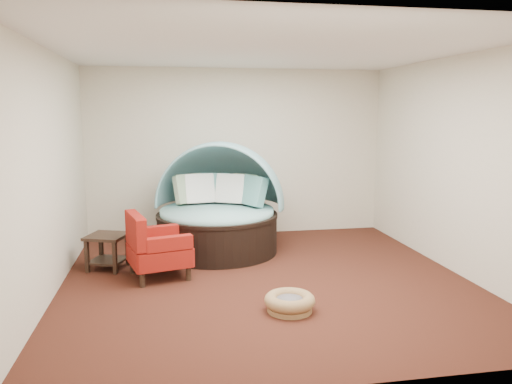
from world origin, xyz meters
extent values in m
plane|color=#462014|center=(0.00, 0.00, 0.00)|extent=(5.00, 5.00, 0.00)
plane|color=beige|center=(0.00, 2.50, 1.40)|extent=(5.00, 0.00, 5.00)
plane|color=beige|center=(0.00, -2.50, 1.40)|extent=(5.00, 0.00, 5.00)
plane|color=beige|center=(-2.50, 0.00, 1.40)|extent=(0.00, 5.00, 5.00)
plane|color=beige|center=(2.50, 0.00, 1.40)|extent=(0.00, 5.00, 5.00)
plane|color=white|center=(0.00, 0.00, 2.80)|extent=(5.00, 5.00, 0.00)
cylinder|color=black|center=(-0.47, 1.40, 0.27)|extent=(2.25, 2.25, 0.54)
cylinder|color=black|center=(-0.47, 1.40, 0.56)|extent=(2.27, 2.27, 0.05)
cylinder|color=#7EB6B6|center=(-0.47, 1.40, 0.60)|extent=(2.12, 2.12, 0.12)
cube|color=#386A48|center=(-0.86, 1.86, 0.90)|extent=(0.52, 0.43, 0.48)
cube|color=white|center=(-0.70, 1.85, 0.90)|extent=(0.49, 0.32, 0.48)
cube|color=#60A7A4|center=(-0.44, 1.90, 0.90)|extent=(0.49, 0.33, 0.48)
cube|color=white|center=(-0.22, 1.76, 0.90)|extent=(0.52, 0.44, 0.48)
cube|color=#386A48|center=(0.00, 1.69, 0.90)|extent=(0.50, 0.50, 0.48)
cube|color=#60A7A4|center=(0.10, 1.47, 0.90)|extent=(0.44, 0.52, 0.48)
cylinder|color=olive|center=(0.05, -1.00, 0.03)|extent=(0.57, 0.57, 0.05)
torus|color=olive|center=(0.05, -1.00, 0.12)|extent=(0.64, 0.64, 0.14)
cylinder|color=slate|center=(0.05, -1.00, 0.10)|extent=(0.38, 0.38, 0.08)
cylinder|color=black|center=(-1.52, 0.03, 0.09)|extent=(0.08, 0.08, 0.17)
cylinder|color=black|center=(-1.66, 0.58, 0.09)|extent=(0.08, 0.08, 0.17)
cylinder|color=black|center=(-0.96, 0.17, 0.09)|extent=(0.08, 0.08, 0.17)
cylinder|color=black|center=(-1.11, 0.73, 0.09)|extent=(0.08, 0.08, 0.17)
cube|color=#8D1701|center=(-1.31, 0.38, 0.30)|extent=(0.88, 0.88, 0.25)
cube|color=#8D1701|center=(-1.59, 0.30, 0.63)|extent=(0.31, 0.73, 0.42)
cube|color=#8D1701|center=(-1.19, 0.09, 0.51)|extent=(0.59, 0.26, 0.17)
cube|color=#8D1701|center=(-1.34, 0.69, 0.51)|extent=(0.59, 0.26, 0.17)
cube|color=black|center=(-2.00, 0.84, 0.45)|extent=(0.63, 0.63, 0.04)
cube|color=black|center=(-2.00, 0.84, 0.12)|extent=(0.55, 0.55, 0.03)
cube|color=black|center=(-2.25, 0.72, 0.22)|extent=(0.06, 0.06, 0.43)
cube|color=black|center=(-2.12, 1.09, 0.22)|extent=(0.06, 0.06, 0.43)
cube|color=black|center=(-1.88, 0.59, 0.22)|extent=(0.06, 0.06, 0.43)
cube|color=black|center=(-1.75, 0.95, 0.22)|extent=(0.06, 0.06, 0.43)
camera|label=1|loc=(-1.19, -5.87, 2.08)|focal=35.00mm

